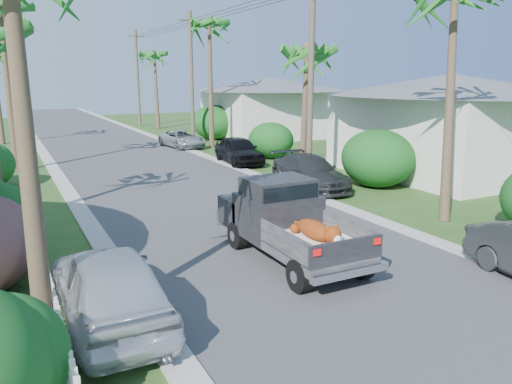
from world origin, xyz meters
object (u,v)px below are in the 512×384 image
parked_car_rf (239,150)px  palm_r_b (306,49)px  house_right_far (271,109)px  utility_pole_d (138,78)px  utility_pole_b (311,78)px  parked_car_ln (108,286)px  house_right_near (448,128)px  utility_pole_c (192,78)px  pickup_truck (283,219)px  parked_car_rm (309,173)px  palm_r_d (155,53)px  palm_r_c (209,22)px  parked_car_rd (182,139)px

parked_car_rf → palm_r_b: bearing=-63.8°
parked_car_rf → house_right_far: 13.59m
house_right_far → utility_pole_d: utility_pole_d is taller
utility_pole_d → utility_pole_b: bearing=-90.0°
parked_car_ln → utility_pole_b: (10.60, 9.33, 3.83)m
house_right_near → utility_pole_c: utility_pole_c is taller
pickup_truck → parked_car_rm: size_ratio=1.07×
parked_car_rm → parked_car_ln: 13.03m
palm_r_d → utility_pole_b: 27.10m
utility_pole_b → utility_pole_d: 30.00m
parked_car_rf → palm_r_c: 10.17m
house_right_far → parked_car_ln: bearing=-124.4°
parked_car_rm → house_right_near: size_ratio=0.53×
pickup_truck → house_right_near: size_ratio=0.57×
palm_r_c → house_right_far: bearing=30.5°
parked_car_rd → utility_pole_d: bearing=78.4°
pickup_truck → house_right_near: bearing=26.6°
house_right_far → pickup_truck: bearing=-118.1°
pickup_truck → parked_car_ln: size_ratio=1.13×
palm_r_c → palm_r_b: bearing=-87.9°
parked_car_rm → pickup_truck: bearing=-122.3°
pickup_truck → palm_r_c: bearing=72.9°
palm_r_c → utility_pole_c: size_ratio=1.04×
house_right_near → utility_pole_d: size_ratio=1.00×
parked_car_rf → house_right_far: (8.00, 10.89, 1.39)m
house_right_far → utility_pole_c: (-7.40, -2.00, 2.48)m
palm_r_b → palm_r_d: size_ratio=0.90×
pickup_truck → utility_pole_b: bearing=52.9°
utility_pole_b → house_right_near: bearing=-7.7°
palm_r_b → house_right_far: bearing=66.9°
parked_car_rm → palm_r_d: palm_r_d is taller
palm_r_b → palm_r_c: palm_r_c is taller
parked_car_ln → utility_pole_d: (10.60, 39.33, 3.83)m
utility_pole_d → pickup_truck: bearing=-98.7°
parked_car_ln → utility_pole_b: size_ratio=0.50×
utility_pole_b → utility_pole_c: (0.00, 15.00, 0.00)m
house_right_near → utility_pole_c: bearing=114.8°
parked_car_rf → parked_car_rd: size_ratio=1.03×
parked_car_rf → house_right_near: house_right_near is taller
parked_car_rd → palm_r_b: palm_r_b is taller
parked_car_rm → house_right_near: 8.14m
palm_r_d → palm_r_b: bearing=-89.8°
house_right_near → palm_r_b: bearing=154.9°
house_right_near → utility_pole_d: bearing=103.4°
utility_pole_d → house_right_far: bearing=-60.4°
parked_car_ln → house_right_far: (18.00, 26.33, 1.35)m
palm_r_b → utility_pole_d: bearing=92.0°
parked_car_rm → utility_pole_c: size_ratio=0.53×
parked_car_rm → parked_car_ln: parked_car_ln is taller
parked_car_rd → parked_car_rf: bearing=-92.1°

